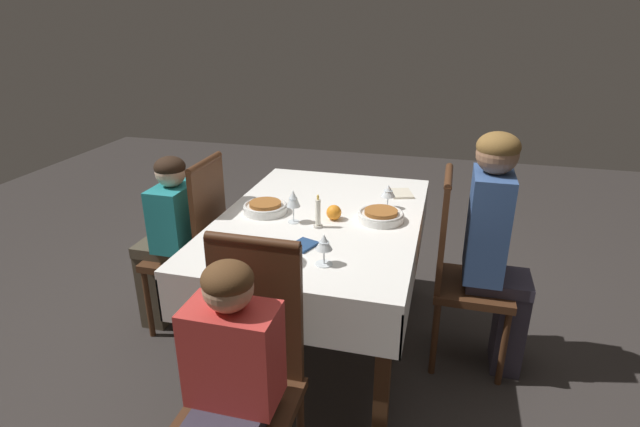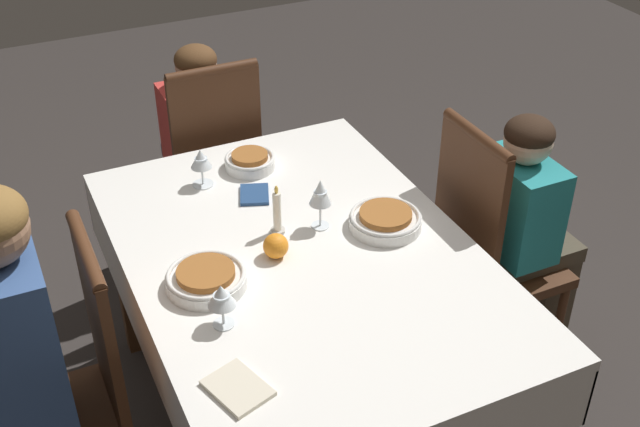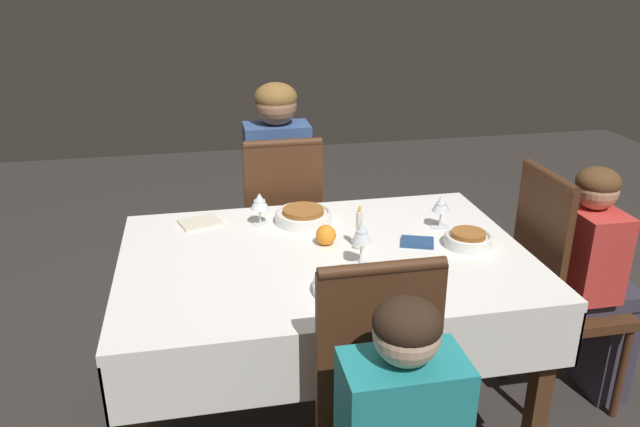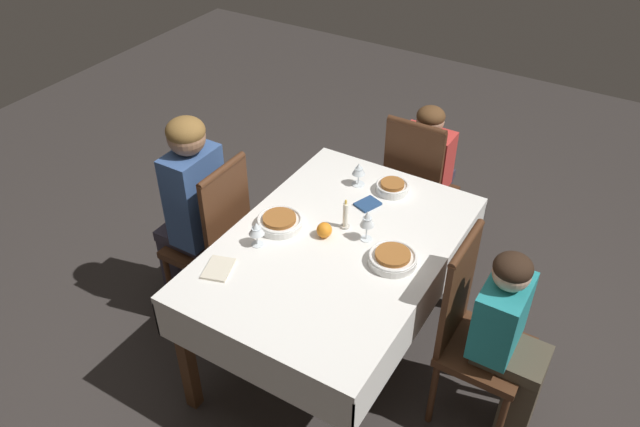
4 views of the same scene
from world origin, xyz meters
TOP-DOWN VIEW (x-y plane):
  - ground_plane at (0.00, 0.00)m, footprint 8.00×8.00m
  - dining_table at (0.00, 0.00)m, footprint 1.44×0.99m
  - chair_north at (-0.06, 0.70)m, footprint 0.38×0.38m
  - chair_east at (0.93, -0.02)m, footprint 0.38×0.38m
  - chair_south at (0.02, -0.70)m, footprint 0.38×0.38m
  - person_adult_denim at (-0.06, 0.86)m, footprint 0.30×0.34m
  - person_child_red at (1.10, -0.02)m, footprint 0.33×0.30m
  - person_child_teal at (0.02, -0.87)m, footprint 0.30×0.33m
  - bowl_north at (-0.03, 0.30)m, footprint 0.23×0.23m
  - wine_glass_north at (-0.20, 0.31)m, footprint 0.08×0.08m
  - bowl_east at (0.53, -0.04)m, footprint 0.17×0.17m
  - wine_glass_east at (0.49, 0.14)m, footprint 0.07×0.07m
  - bowl_south at (0.02, -0.29)m, footprint 0.23×0.23m
  - wine_glass_south at (0.10, -0.11)m, footprint 0.07×0.07m
  - candle_centerpiece at (0.13, 0.02)m, footprint 0.05×0.05m
  - orange_fruit at (0.02, 0.07)m, footprint 0.08×0.08m
  - napkin_red_folded at (-0.43, 0.36)m, footprint 0.18×0.16m
  - napkin_spare_side at (0.35, 0.01)m, footprint 0.14×0.13m

SIDE VIEW (x-z plane):
  - ground_plane at x=0.00m, z-range 0.00..0.00m
  - chair_north at x=-0.06m, z-range 0.03..1.05m
  - chair_east at x=0.93m, z-range 0.03..1.05m
  - chair_south at x=0.02m, z-range 0.03..1.05m
  - person_child_teal at x=0.02m, z-range 0.05..1.07m
  - person_child_red at x=1.10m, z-range 0.05..1.07m
  - dining_table at x=0.00m, z-range 0.29..1.05m
  - person_adult_denim at x=-0.06m, z-range 0.08..1.31m
  - napkin_red_folded at x=-0.43m, z-range 0.76..0.77m
  - napkin_spare_side at x=0.35m, z-range 0.76..0.77m
  - bowl_north at x=-0.03m, z-range 0.76..0.82m
  - bowl_south at x=0.02m, z-range 0.76..0.82m
  - bowl_east at x=0.53m, z-range 0.76..0.82m
  - orange_fruit at x=0.02m, z-range 0.76..0.84m
  - candle_centerpiece at x=0.13m, z-range 0.74..0.91m
  - wine_glass_north at x=-0.20m, z-range 0.79..0.92m
  - wine_glass_east at x=0.49m, z-range 0.79..0.92m
  - wine_glass_south at x=0.10m, z-range 0.80..0.96m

